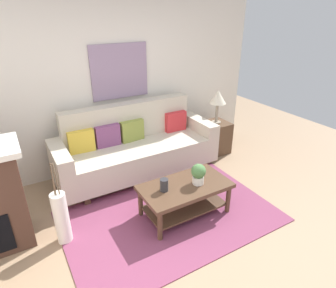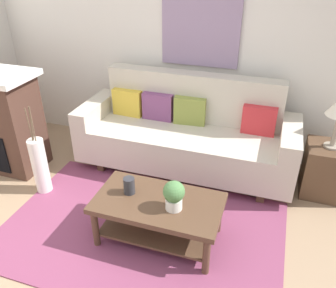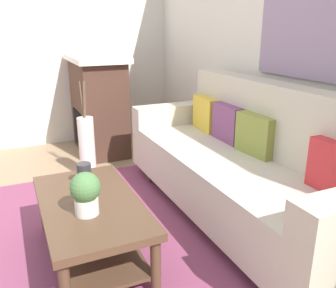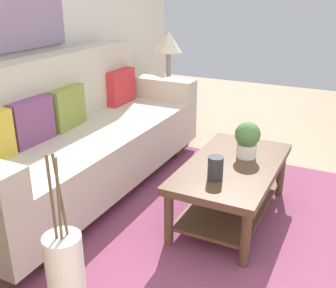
% 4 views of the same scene
% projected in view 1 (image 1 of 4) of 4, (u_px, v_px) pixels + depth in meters
% --- Properties ---
extents(ground_plane, '(9.04, 9.04, 0.00)m').
position_uv_depth(ground_plane, '(193.00, 242.00, 3.27)').
color(ground_plane, '#9E7F60').
extents(wall_back, '(5.04, 0.10, 2.70)m').
position_uv_depth(wall_back, '(113.00, 82.00, 4.43)').
color(wall_back, silver).
rests_on(wall_back, ground_plane).
extents(area_rug, '(2.57, 1.67, 0.01)m').
position_uv_depth(area_rug, '(171.00, 216.00, 3.66)').
color(area_rug, '#843D5B').
rests_on(area_rug, ground_plane).
extents(couch, '(2.44, 0.84, 1.08)m').
position_uv_depth(couch, '(136.00, 148.00, 4.45)').
color(couch, beige).
rests_on(couch, ground_plane).
extents(throw_pillow_mustard, '(0.37, 0.14, 0.32)m').
position_uv_depth(throw_pillow_mustard, '(81.00, 141.00, 4.09)').
color(throw_pillow_mustard, gold).
rests_on(throw_pillow_mustard, couch).
extents(throw_pillow_plum, '(0.36, 0.12, 0.32)m').
position_uv_depth(throw_pillow_plum, '(108.00, 136.00, 4.26)').
color(throw_pillow_plum, '#7A4270').
rests_on(throw_pillow_plum, couch).
extents(throw_pillow_olive, '(0.37, 0.15, 0.32)m').
position_uv_depth(throw_pillow_olive, '(132.00, 130.00, 4.44)').
color(throw_pillow_olive, olive).
rests_on(throw_pillow_olive, couch).
extents(throw_pillow_crimson, '(0.36, 0.13, 0.32)m').
position_uv_depth(throw_pillow_crimson, '(175.00, 121.00, 4.79)').
color(throw_pillow_crimson, red).
rests_on(throw_pillow_crimson, couch).
extents(coffee_table, '(1.10, 0.60, 0.43)m').
position_uv_depth(coffee_table, '(185.00, 193.00, 3.59)').
color(coffee_table, '#513826').
rests_on(coffee_table, ground_plane).
extents(tabletop_vase, '(0.10, 0.10, 0.15)m').
position_uv_depth(tabletop_vase, '(164.00, 185.00, 3.40)').
color(tabletop_vase, '#2D2D33').
rests_on(tabletop_vase, coffee_table).
extents(potted_plant_tabletop, '(0.18, 0.18, 0.26)m').
position_uv_depth(potted_plant_tabletop, '(198.00, 173.00, 3.51)').
color(potted_plant_tabletop, white).
rests_on(potted_plant_tabletop, coffee_table).
extents(side_table, '(0.44, 0.44, 0.56)m').
position_uv_depth(side_table, '(215.00, 137.00, 5.19)').
color(side_table, '#513826').
rests_on(side_table, ground_plane).
extents(table_lamp, '(0.28, 0.28, 0.57)m').
position_uv_depth(table_lamp, '(218.00, 98.00, 4.88)').
color(table_lamp, gray).
rests_on(table_lamp, side_table).
extents(floor_vase, '(0.16, 0.16, 0.62)m').
position_uv_depth(floor_vase, '(62.00, 218.00, 3.16)').
color(floor_vase, white).
rests_on(floor_vase, ground_plane).
extents(floor_vase_branch_a, '(0.02, 0.03, 0.36)m').
position_uv_depth(floor_vase_branch_a, '(56.00, 179.00, 2.96)').
color(floor_vase_branch_a, brown).
rests_on(floor_vase_branch_a, floor_vase).
extents(floor_vase_branch_b, '(0.02, 0.03, 0.36)m').
position_uv_depth(floor_vase_branch_b, '(53.00, 179.00, 2.96)').
color(floor_vase_branch_b, brown).
rests_on(floor_vase_branch_b, floor_vase).
extents(floor_vase_branch_c, '(0.01, 0.03, 0.36)m').
position_uv_depth(floor_vase_branch_c, '(53.00, 181.00, 2.93)').
color(floor_vase_branch_c, brown).
rests_on(floor_vase_branch_c, floor_vase).
extents(framed_painting, '(0.89, 0.03, 0.80)m').
position_uv_depth(framed_painting, '(120.00, 71.00, 4.35)').
color(framed_painting, gray).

